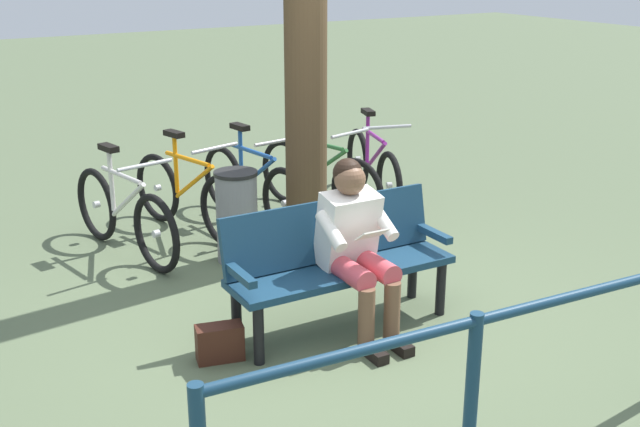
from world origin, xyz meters
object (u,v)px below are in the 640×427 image
bicycle_black (252,187)px  bicycle_blue (189,196)px  bicycle_silver (373,169)px  person_reading (356,240)px  tree_trunk (305,19)px  handbag (220,343)px  litter_bin (237,216)px  bicycle_orange (124,215)px  bicycle_green (319,179)px  bench (337,256)px

bicycle_black → bicycle_blue: same height
bicycle_silver → person_reading: bearing=-20.6°
tree_trunk → bicycle_silver: size_ratio=2.41×
bicycle_blue → person_reading: bearing=-8.9°
handbag → bicycle_silver: bearing=-140.5°
bicycle_silver → bicycle_blue: size_ratio=0.99×
person_reading → handbag: (0.96, -0.10, -0.54)m
person_reading → bicycle_silver: size_ratio=0.74×
litter_bin → bicycle_orange: 0.98m
litter_bin → bicycle_blue: bearing=-83.8°
tree_trunk → bicycle_black: tree_trunk is taller
bicycle_green → bicycle_orange: same height
bicycle_silver → bicycle_orange: size_ratio=0.98×
person_reading → bicycle_orange: (0.90, -2.19, -0.31)m
tree_trunk → bicycle_blue: size_ratio=2.39×
bicycle_green → bicycle_orange: 1.98m
bicycle_black → person_reading: bearing=-17.7°
bicycle_black → bicycle_green: bearing=75.8°
person_reading → bicycle_orange: size_ratio=0.72×
litter_bin → bicycle_silver: bearing=-158.4°
bench → bicycle_blue: bearing=-84.4°
litter_bin → bicycle_black: bicycle_black is taller
handbag → bicycle_silver: size_ratio=0.18×
litter_bin → bicycle_black: size_ratio=0.47×
bicycle_silver → bicycle_black: (1.35, -0.04, 0.00)m
person_reading → tree_trunk: 2.06m
bicycle_orange → tree_trunk: bearing=53.2°
bench → bicycle_black: bicycle_black is taller
tree_trunk → bicycle_green: 1.87m
bicycle_black → bicycle_silver: bearing=80.1°
bench → bicycle_black: 2.25m
bicycle_silver → bicycle_green: size_ratio=0.99×
litter_bin → bicycle_green: (-1.22, -0.71, -0.03)m
bench → bicycle_green: bearing=-116.9°
handbag → bicycle_green: bearing=-133.1°
handbag → bicycle_silver: bicycle_silver is taller
bicycle_blue → litter_bin: bearing=-8.1°
bench → tree_trunk: 2.06m
bench → bicycle_black: size_ratio=0.96×
handbag → bicycle_blue: bearing=-107.8°
bench → bicycle_green: 2.41m
tree_trunk → bicycle_black: 1.81m
person_reading → litter_bin: bearing=-84.1°
litter_bin → bicycle_silver: size_ratio=0.48×
bench → bicycle_black: bearing=-100.2°
bicycle_silver → bicycle_orange: same height
bicycle_black → bicycle_orange: bearing=-90.7°
handbag → bicycle_orange: bicycle_orange is taller
bicycle_green → handbag: bearing=-56.5°
tree_trunk → bicycle_blue: (0.72, -0.89, -1.60)m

